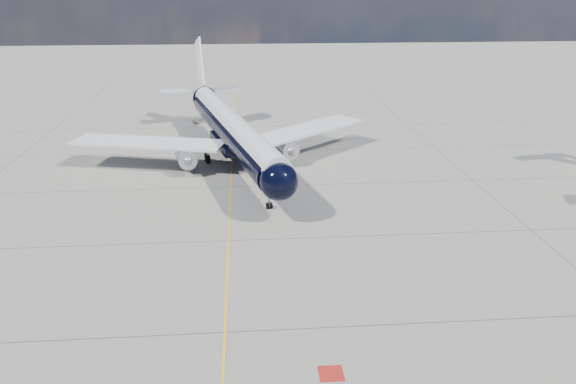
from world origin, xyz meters
TOP-DOWN VIEW (x-y plane):
  - ground at (0.00, 30.00)m, footprint 320.00×320.00m
  - taxiway_centerline at (0.00, 25.00)m, footprint 0.16×160.00m
  - red_marking at (6.80, -10.00)m, footprint 1.60×1.60m
  - main_airliner at (-0.02, 35.87)m, footprint 40.84×50.48m

SIDE VIEW (x-z plane):
  - ground at x=0.00m, z-range 0.00..0.00m
  - taxiway_centerline at x=0.00m, z-range 0.00..0.01m
  - red_marking at x=6.80m, z-range 0.00..0.01m
  - main_airliner at x=-0.02m, z-range -2.80..11.96m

